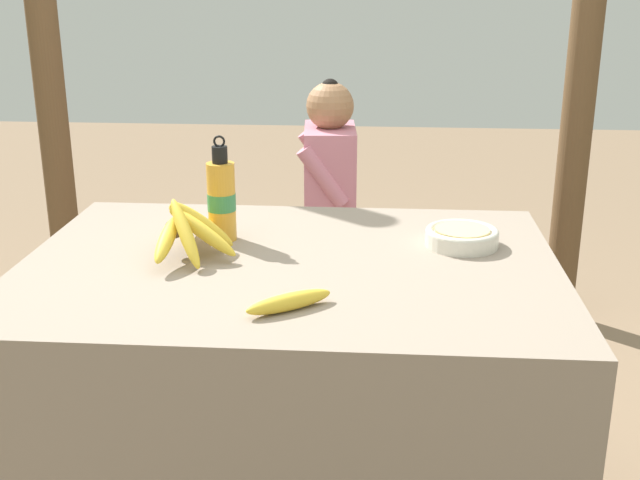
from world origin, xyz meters
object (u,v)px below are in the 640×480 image
water_bottle (222,199)px  banana_bunch_green (220,216)px  wooden_bench (305,250)px  loose_banana_front (289,302)px  support_post_far (589,10)px  serving_bowl (462,236)px  support_post_near (41,8)px  seated_vendor (318,191)px  banana_bunch_ripe (189,226)px

water_bottle → banana_bunch_green: 1.26m
banana_bunch_green → water_bottle: bearing=-78.0°
banana_bunch_green → wooden_bench: bearing=0.8°
loose_banana_front → support_post_far: 2.10m
water_bottle → banana_bunch_green: water_bottle is taller
serving_bowl → support_post_near: support_post_near is taller
wooden_bench → banana_bunch_green: (-0.35, -0.00, 0.14)m
loose_banana_front → support_post_far: size_ratio=0.07×
seated_vendor → support_post_far: support_post_far is taller
wooden_bench → support_post_near: 1.47m
loose_banana_front → seated_vendor: size_ratio=0.17×
seated_vendor → support_post_far: 1.27m
support_post_near → support_post_far: 2.20m
water_bottle → loose_banana_front: water_bottle is taller
serving_bowl → water_bottle: water_bottle is taller
seated_vendor → loose_banana_front: bearing=87.9°
loose_banana_front → wooden_bench: bearing=94.2°
support_post_near → support_post_far: (2.20, 0.00, 0.00)m
banana_bunch_ripe → support_post_near: 1.80m
banana_bunch_ripe → support_post_far: size_ratio=0.13×
seated_vendor → support_post_far: size_ratio=0.41×
wooden_bench → banana_bunch_green: bearing=-179.2°
water_bottle → seated_vendor: size_ratio=0.26×
seated_vendor → support_post_near: 1.37m
banana_bunch_green → support_post_far: (1.45, 0.17, 0.82)m
banana_bunch_ripe → banana_bunch_green: banana_bunch_ripe is taller
wooden_bench → seated_vendor: 0.27m
seated_vendor → wooden_bench: bearing=-37.1°
water_bottle → seated_vendor: bearing=81.9°
banana_bunch_ripe → banana_bunch_green: size_ratio=1.06×
serving_bowl → support_post_near: bearing=140.2°
banana_bunch_ripe → serving_bowl: bearing=9.8°
banana_bunch_ripe → serving_bowl: size_ratio=1.85×
banana_bunch_ripe → wooden_bench: (0.17, 1.30, -0.51)m
serving_bowl → seated_vendor: seated_vendor is taller
banana_bunch_ripe → support_post_far: 1.99m
serving_bowl → support_post_near: (-1.62, 1.35, 0.50)m
water_bottle → support_post_far: 1.85m
water_bottle → loose_banana_front: 0.51m
support_post_near → seated_vendor: bearing=-10.1°
loose_banana_front → seated_vendor: seated_vendor is taller
support_post_near → banana_bunch_ripe: bearing=-57.5°
loose_banana_front → wooden_bench: loose_banana_front is taller
banana_bunch_ripe → loose_banana_front: bearing=-48.8°
banana_bunch_green → serving_bowl: bearing=-53.5°
wooden_bench → seated_vendor: (0.06, -0.04, 0.26)m
banana_bunch_green → support_post_near: bearing=166.9°
serving_bowl → wooden_bench: (-0.52, 1.18, -0.46)m
water_bottle → support_post_near: 1.72m
seated_vendor → banana_bunch_green: size_ratio=3.24×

